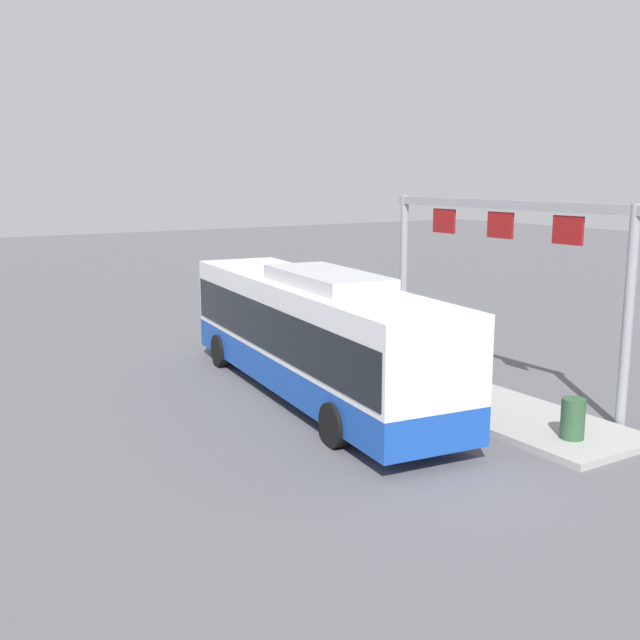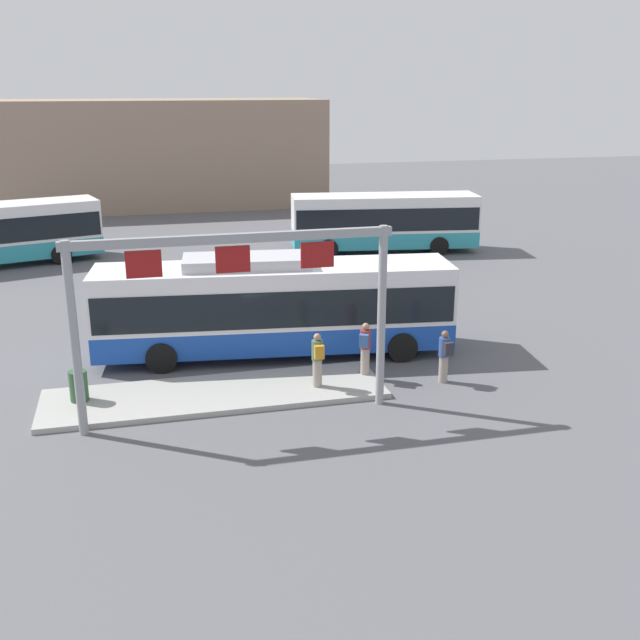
{
  "view_description": "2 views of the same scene",
  "coord_description": "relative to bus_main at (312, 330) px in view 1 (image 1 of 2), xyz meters",
  "views": [
    {
      "loc": [
        -16.73,
        10.3,
        5.83
      ],
      "look_at": [
        2.12,
        -1.59,
        1.57
      ],
      "focal_mm": 42.74,
      "sensor_mm": 36.0,
      "label": 1
    },
    {
      "loc": [
        -4.35,
        -23.72,
        8.88
      ],
      "look_at": [
        1.56,
        -0.02,
        1.12
      ],
      "focal_mm": 42.11,
      "sensor_mm": 36.0,
      "label": 2
    }
  ],
  "objects": [
    {
      "name": "person_boarding",
      "position": [
        4.59,
        -3.71,
        -0.92
      ],
      "size": [
        0.36,
        0.54,
        1.67
      ],
      "rotation": [
        0.0,
        0.0,
        1.65
      ],
      "color": "gray",
      "rests_on": "ground"
    },
    {
      "name": "ground_plane",
      "position": [
        0.01,
        -0.0,
        -1.81
      ],
      "size": [
        120.0,
        120.0,
        0.0
      ],
      "primitive_type": "plane",
      "color": "#56565B"
    },
    {
      "name": "person_waiting_mid",
      "position": [
        0.63,
        -3.48,
        -0.76
      ],
      "size": [
        0.34,
        0.52,
        1.67
      ],
      "rotation": [
        0.0,
        0.0,
        1.56
      ],
      "color": "gray",
      "rests_on": "platform_curb"
    },
    {
      "name": "person_waiting_near",
      "position": [
        2.3,
        -2.86,
        -0.76
      ],
      "size": [
        0.52,
        0.6,
        1.67
      ],
      "rotation": [
        0.0,
        0.0,
        1.09
      ],
      "color": "gray",
      "rests_on": "platform_curb"
    },
    {
      "name": "platform_curb",
      "position": [
        -2.39,
        -3.13,
        -1.73
      ],
      "size": [
        10.0,
        2.8,
        0.16
      ],
      "primitive_type": "cube",
      "color": "#9E9E99",
      "rests_on": "ground"
    },
    {
      "name": "platform_sign_gantry",
      "position": [
        -1.94,
        -4.75,
        1.9
      ],
      "size": [
        8.61,
        0.24,
        5.2
      ],
      "color": "gray",
      "rests_on": "ground"
    },
    {
      "name": "bus_main",
      "position": [
        0.0,
        0.0,
        0.0
      ],
      "size": [
        12.08,
        3.87,
        3.46
      ],
      "rotation": [
        0.0,
        0.0,
        -0.12
      ],
      "color": "#1947AD",
      "rests_on": "ground"
    },
    {
      "name": "trash_bin",
      "position": [
        -6.24,
        -2.83,
        -1.2
      ],
      "size": [
        0.52,
        0.52,
        0.9
      ],
      "primitive_type": "cylinder",
      "color": "#2D5133",
      "rests_on": "platform_curb"
    }
  ]
}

